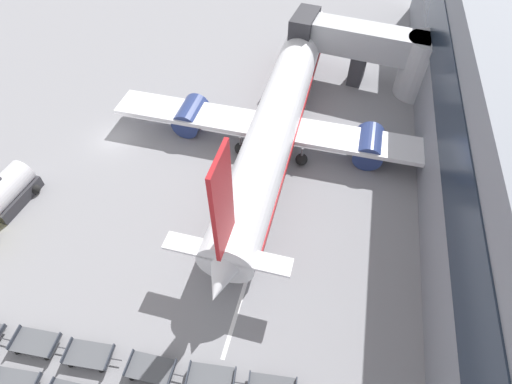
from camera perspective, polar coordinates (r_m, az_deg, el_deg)
ground_plane at (r=43.66m, az=-19.54°, el=7.16°), size 500.00×500.00×0.00m
jet_bridge at (r=48.53m, az=17.43°, el=18.53°), size 17.32×6.78×6.90m
airplane at (r=39.44m, az=3.19°, el=10.81°), size 32.86×40.43×13.02m
baggage_dolly_row_near_col_b at (r=31.88m, az=-31.22°, el=-22.38°), size 3.81×1.94×0.92m
baggage_dolly_row_mid_a_col_b at (r=32.36m, az=-28.91°, el=-18.31°), size 3.79×1.88×0.92m
baggage_dolly_row_mid_a_col_c at (r=30.54m, az=-22.70°, el=-20.67°), size 3.81×1.93×0.92m
baggage_dolly_row_mid_a_col_d at (r=29.03m, az=-14.75°, el=-23.22°), size 3.77×1.81×0.92m
baggage_dolly_row_mid_a_col_e at (r=28.20m, az=-6.41°, el=-24.97°), size 3.82×1.97×0.92m
stand_guidance_stripe at (r=35.49m, az=2.07°, el=-1.38°), size 1.08×28.12×0.01m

